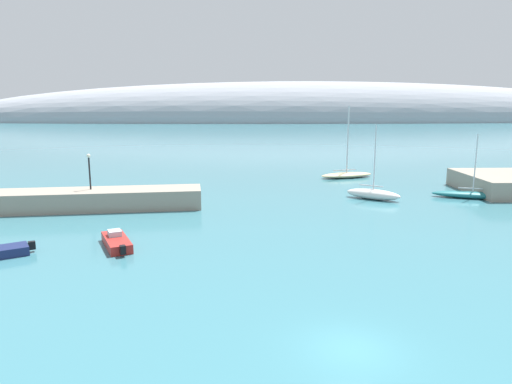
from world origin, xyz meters
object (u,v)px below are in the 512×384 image
object	(u,v)px
sailboat_teal_near_shore	(473,195)
sailboat_sand_outer_mooring	(347,174)
sailboat_white_mid_mooring	(373,194)
harbor_lamp_post	(89,167)
motorboat_red_foreground	(117,242)

from	to	relation	value
sailboat_teal_near_shore	sailboat_sand_outer_mooring	distance (m)	17.67
sailboat_sand_outer_mooring	sailboat_teal_near_shore	bearing A→B (deg)	-69.89
sailboat_white_mid_mooring	harbor_lamp_post	xyz separation A→B (m)	(-28.56, -3.49, 3.49)
sailboat_white_mid_mooring	sailboat_sand_outer_mooring	distance (m)	14.35
sailboat_white_mid_mooring	motorboat_red_foreground	size ratio (longest dim) A/B	1.63
motorboat_red_foreground	harbor_lamp_post	xyz separation A→B (m)	(-5.60, 12.49, 3.70)
sailboat_teal_near_shore	motorboat_red_foreground	bearing A→B (deg)	43.92
sailboat_white_mid_mooring	motorboat_red_foreground	distance (m)	27.97
sailboat_white_mid_mooring	motorboat_red_foreground	xyz separation A→B (m)	(-22.96, -15.98, -0.21)
sailboat_white_mid_mooring	harbor_lamp_post	world-z (taller)	sailboat_white_mid_mooring
sailboat_teal_near_shore	sailboat_sand_outer_mooring	bearing A→B (deg)	-35.12
sailboat_teal_near_shore	sailboat_white_mid_mooring	bearing A→B (deg)	19.14
sailboat_teal_near_shore	sailboat_sand_outer_mooring	xyz separation A→B (m)	(-10.50, 14.21, 0.07)
sailboat_white_mid_mooring	motorboat_red_foreground	world-z (taller)	sailboat_white_mid_mooring
sailboat_white_mid_mooring	harbor_lamp_post	distance (m)	28.98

